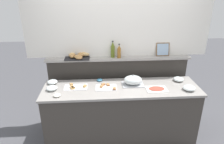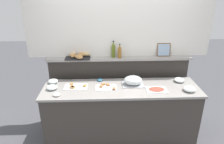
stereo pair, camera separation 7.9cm
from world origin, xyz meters
name	(u,v)px [view 2 (the right image)]	position (x,y,z in m)	size (l,w,h in m)	color
ground_plane	(118,115)	(0.00, 0.60, 0.00)	(12.00, 12.00, 0.00)	#4C4C51
buffet_counter	(121,113)	(0.00, 0.00, 0.46)	(2.40, 0.67, 0.93)	#3D3833
back_ledge_unit	(119,87)	(0.00, 0.51, 0.66)	(2.41, 0.22, 1.26)	#3D3833
upper_wall_panel	(120,15)	(0.00, 0.54, 1.93)	(3.01, 0.08, 1.34)	white
sandwich_platter_front	(106,87)	(-0.23, 0.01, 0.94)	(0.32, 0.21, 0.04)	white
sandwich_platter_side	(76,87)	(-0.70, 0.04, 0.94)	(0.35, 0.21, 0.04)	white
cold_cuts_platter	(157,90)	(0.52, -0.10, 0.94)	(0.31, 0.22, 0.02)	white
serving_cloche	(133,81)	(0.19, 0.08, 1.00)	(0.34, 0.24, 0.17)	#B7BABF
glass_bowl_large	(52,87)	(-1.05, -0.01, 0.96)	(0.17, 0.17, 0.07)	silver
glass_bowl_medium	(189,89)	(1.00, -0.15, 0.96)	(0.18, 0.18, 0.07)	silver
glass_bowl_small	(53,81)	(-1.08, 0.21, 0.96)	(0.16, 0.16, 0.06)	silver
glass_bowl_extra	(179,80)	(0.95, 0.17, 0.96)	(0.17, 0.17, 0.07)	silver
condiment_bowl_teal	(100,80)	(-0.33, 0.26, 0.94)	(0.10, 0.10, 0.03)	teal
condiment_bowl_red	(57,95)	(-0.94, -0.21, 0.94)	(0.11, 0.11, 0.04)	silver
vinegar_bottle_amber	(120,52)	(0.00, 0.41, 1.37)	(0.06, 0.06, 0.24)	#8E5B23
olive_oil_bottle	(113,50)	(-0.10, 0.45, 1.39)	(0.06, 0.06, 0.28)	#56661E
bread_basket	(79,55)	(-0.66, 0.45, 1.30)	(0.41, 0.32, 0.08)	black
framed_picture	(164,50)	(0.74, 0.47, 1.38)	(0.22, 0.06, 0.22)	brown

